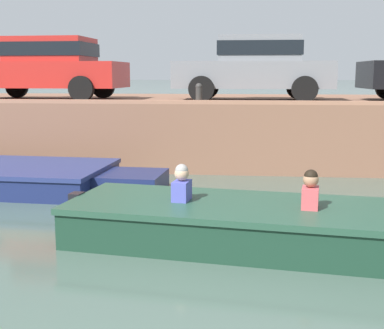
% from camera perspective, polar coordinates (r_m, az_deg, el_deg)
% --- Properties ---
extents(ground_plane, '(400.00, 400.00, 0.00)m').
position_cam_1_polar(ground_plane, '(6.94, 4.02, -8.66)').
color(ground_plane, '#42564C').
extents(far_quay_wall, '(60.00, 6.00, 1.54)m').
position_cam_1_polar(far_quay_wall, '(14.51, 5.06, 4.02)').
color(far_quay_wall, brown).
rests_on(far_quay_wall, ground).
extents(far_wall_coping, '(60.00, 0.24, 0.08)m').
position_cam_1_polar(far_wall_coping, '(11.58, 4.92, 6.63)').
color(far_wall_coping, '#9F6C52').
rests_on(far_wall_coping, far_quay_wall).
extents(motorboat_passing, '(5.84, 2.36, 1.02)m').
position_cam_1_polar(motorboat_passing, '(6.90, 8.33, -6.48)').
color(motorboat_passing, '#193828').
rests_on(motorboat_passing, ground).
extents(car_left_inner_red, '(3.98, 2.05, 1.54)m').
position_cam_1_polar(car_left_inner_red, '(14.23, -15.12, 10.13)').
color(car_left_inner_red, '#B2231E').
rests_on(car_left_inner_red, far_quay_wall).
extents(car_centre_grey, '(3.81, 1.93, 1.54)m').
position_cam_1_polar(car_centre_grey, '(13.31, 6.75, 10.44)').
color(car_centre_grey, slate).
rests_on(car_centre_grey, far_quay_wall).
extents(mooring_bollard_mid, '(0.15, 0.15, 0.45)m').
position_cam_1_polar(mooring_bollard_mid, '(11.74, 0.74, 7.68)').
color(mooring_bollard_mid, '#2D2B28').
rests_on(mooring_bollard_mid, far_quay_wall).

